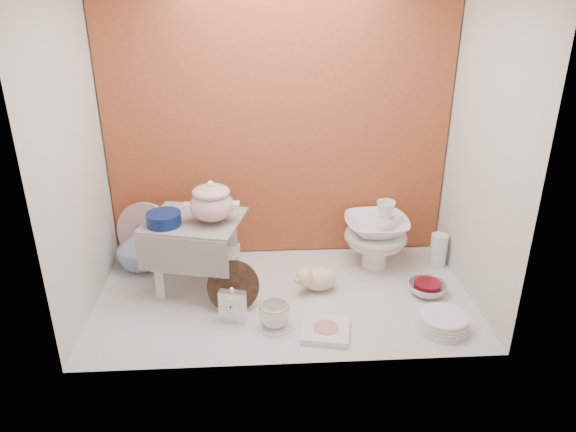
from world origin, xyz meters
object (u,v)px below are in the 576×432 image
object	(u,v)px
floral_platter	(149,236)
blue_white_vase	(139,247)
soup_tureen	(212,201)
dinner_plate_stack	(443,322)
gold_rim_teacup	(275,315)
plush_pig	(319,278)
step_stool	(197,254)
porcelain_tower	(376,234)
mantel_clock	(233,305)
crystal_bowl	(427,289)

from	to	relation	value
floral_platter	blue_white_vase	world-z (taller)	floral_platter
soup_tureen	dinner_plate_stack	xyz separation A→B (m)	(1.01, -0.39, -0.44)
floral_platter	gold_rim_teacup	size ratio (longest dim) A/B	2.73
plush_pig	step_stool	bearing A→B (deg)	171.89
step_stool	plush_pig	xyz separation A→B (m)	(0.59, -0.06, -0.12)
soup_tureen	floral_platter	size ratio (longest dim) A/B	0.66
blue_white_vase	porcelain_tower	world-z (taller)	porcelain_tower
soup_tureen	mantel_clock	xyz separation A→B (m)	(0.09, -0.27, -0.39)
step_stool	floral_platter	distance (m)	0.35
floral_platter	gold_rim_teacup	bearing A→B (deg)	-42.13
gold_rim_teacup	porcelain_tower	size ratio (longest dim) A/B	0.36
step_stool	porcelain_tower	xyz separation A→B (m)	(0.92, 0.17, 0.00)
step_stool	crystal_bowl	world-z (taller)	step_stool
gold_rim_teacup	crystal_bowl	distance (m)	0.79
crystal_bowl	porcelain_tower	size ratio (longest dim) A/B	0.49
blue_white_vase	crystal_bowl	world-z (taller)	blue_white_vase
dinner_plate_stack	porcelain_tower	distance (m)	0.63
porcelain_tower	step_stool	bearing A→B (deg)	-169.64
blue_white_vase	plush_pig	size ratio (longest dim) A/B	1.11
mantel_clock	crystal_bowl	xyz separation A→B (m)	(0.94, 0.17, -0.06)
soup_tureen	mantel_clock	size ratio (longest dim) A/B	1.40
dinner_plate_stack	crystal_bowl	xyz separation A→B (m)	(0.02, 0.29, -0.01)
mantel_clock	gold_rim_teacup	world-z (taller)	mantel_clock
blue_white_vase	porcelain_tower	size ratio (longest dim) A/B	0.65
soup_tureen	dinner_plate_stack	size ratio (longest dim) A/B	1.08
dinner_plate_stack	porcelain_tower	xyz separation A→B (m)	(-0.19, 0.59, 0.15)
crystal_bowl	porcelain_tower	distance (m)	0.39
soup_tureen	mantel_clock	bearing A→B (deg)	-71.69
porcelain_tower	plush_pig	bearing A→B (deg)	-144.87
plush_pig	crystal_bowl	bearing A→B (deg)	-9.80
dinner_plate_stack	crystal_bowl	world-z (taller)	dinner_plate_stack
crystal_bowl	step_stool	bearing A→B (deg)	173.46
mantel_clock	crystal_bowl	size ratio (longest dim) A/B	0.94
mantel_clock	plush_pig	world-z (taller)	mantel_clock
step_stool	soup_tureen	distance (m)	0.31
step_stool	blue_white_vase	distance (m)	0.40
dinner_plate_stack	floral_platter	bearing A→B (deg)	155.15
soup_tureen	porcelain_tower	distance (m)	0.90
soup_tureen	crystal_bowl	world-z (taller)	soup_tureen
floral_platter	plush_pig	world-z (taller)	floral_platter
gold_rim_teacup	crystal_bowl	world-z (taller)	gold_rim_teacup
step_stool	soup_tureen	xyz separation A→B (m)	(0.09, -0.03, 0.29)
step_stool	dinner_plate_stack	xyz separation A→B (m)	(1.10, -0.42, -0.15)
floral_platter	blue_white_vase	bearing A→B (deg)	179.67
crystal_bowl	porcelain_tower	world-z (taller)	porcelain_tower
blue_white_vase	plush_pig	distance (m)	0.96
plush_pig	gold_rim_teacup	world-z (taller)	plush_pig
gold_rim_teacup	porcelain_tower	world-z (taller)	porcelain_tower
mantel_clock	plush_pig	bearing A→B (deg)	43.52
mantel_clock	gold_rim_teacup	distance (m)	0.20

